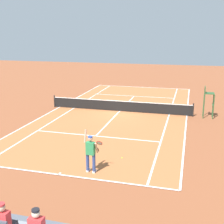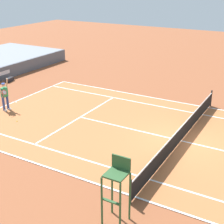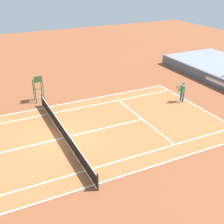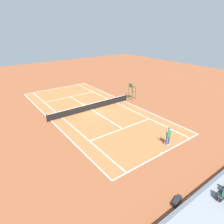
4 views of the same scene
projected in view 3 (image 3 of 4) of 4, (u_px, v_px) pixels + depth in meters
name	position (u px, v px, depth m)	size (l,w,h in m)	color
ground_plane	(64.00, 138.00, 20.26)	(80.00, 80.00, 0.00)	brown
court	(64.00, 138.00, 20.25)	(11.08, 23.88, 0.03)	#B76638
net	(63.00, 132.00, 20.03)	(11.98, 0.10, 1.07)	black
tennis_player	(182.00, 92.00, 25.35)	(0.78, 0.62, 2.08)	navy
tennis_ball	(156.00, 101.00, 25.85)	(0.07, 0.07, 0.07)	#D1E533
umpire_chair	(38.00, 85.00, 25.21)	(0.77, 0.77, 2.44)	#2D562D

